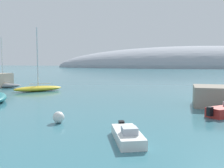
# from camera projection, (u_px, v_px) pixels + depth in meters

# --- Properties ---
(distant_ridge) EXTENTS (247.57, 89.86, 36.14)m
(distant_ridge) POSITION_uv_depth(u_px,v_px,m) (194.00, 68.00, 209.79)
(distant_ridge) COLOR #999EA8
(distant_ridge) RESTS_ON ground
(sailboat_grey_mid_mooring) EXTENTS (6.55, 3.41, 9.12)m
(sailboat_grey_mid_mooring) POSITION_uv_depth(u_px,v_px,m) (3.00, 85.00, 44.85)
(sailboat_grey_mid_mooring) COLOR gray
(sailboat_grey_mid_mooring) RESTS_ON water
(sailboat_yellow_end_of_line) EXTENTS (6.96, 7.00, 10.10)m
(sailboat_yellow_end_of_line) POSITION_uv_depth(u_px,v_px,m) (38.00, 88.00, 39.65)
(sailboat_yellow_end_of_line) COLOR yellow
(sailboat_yellow_end_of_line) RESTS_ON water
(motorboat_white_alongside_breakwater) EXTENTS (2.70, 4.21, 0.99)m
(motorboat_white_alongside_breakwater) POSITION_uv_depth(u_px,v_px,m) (127.00, 135.00, 14.63)
(motorboat_white_alongside_breakwater) COLOR white
(motorboat_white_alongside_breakwater) RESTS_ON water
(mooring_buoy_white) EXTENTS (0.88, 0.88, 0.88)m
(mooring_buoy_white) POSITION_uv_depth(u_px,v_px,m) (58.00, 117.00, 18.97)
(mooring_buoy_white) COLOR silver
(mooring_buoy_white) RESTS_ON water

